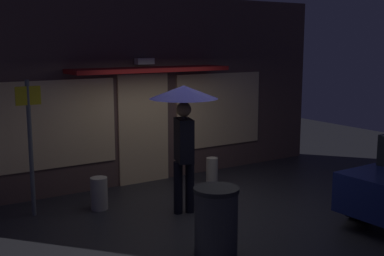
{
  "coord_description": "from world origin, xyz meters",
  "views": [
    {
      "loc": [
        -4.57,
        -6.64,
        2.82
      ],
      "look_at": [
        -0.16,
        0.16,
        1.42
      ],
      "focal_mm": 46.86,
      "sensor_mm": 36.0,
      "label": 1
    }
  ],
  "objects_px": {
    "person_with_umbrella": "(184,112)",
    "sidewalk_bollard_2": "(99,193)",
    "sidewalk_bollard": "(212,171)",
    "trash_bin": "(216,221)",
    "street_sign_post": "(30,140)"
  },
  "relations": [
    {
      "from": "person_with_umbrella",
      "to": "sidewalk_bollard_2",
      "type": "xyz_separation_m",
      "value": [
        -1.12,
        0.94,
        -1.42
      ]
    },
    {
      "from": "sidewalk_bollard",
      "to": "person_with_umbrella",
      "type": "bearing_deg",
      "value": -140.81
    },
    {
      "from": "person_with_umbrella",
      "to": "sidewalk_bollard",
      "type": "distance_m",
      "value": 2.24
    },
    {
      "from": "sidewalk_bollard",
      "to": "trash_bin",
      "type": "xyz_separation_m",
      "value": [
        -1.87,
        -2.75,
        0.19
      ]
    },
    {
      "from": "street_sign_post",
      "to": "sidewalk_bollard_2",
      "type": "xyz_separation_m",
      "value": [
        1.02,
        -0.31,
        -0.99
      ]
    },
    {
      "from": "person_with_umbrella",
      "to": "sidewalk_bollard",
      "type": "relative_size",
      "value": 3.84
    },
    {
      "from": "person_with_umbrella",
      "to": "trash_bin",
      "type": "bearing_deg",
      "value": -179.65
    },
    {
      "from": "sidewalk_bollard_2",
      "to": "street_sign_post",
      "type": "bearing_deg",
      "value": 163.26
    },
    {
      "from": "street_sign_post",
      "to": "sidewalk_bollard_2",
      "type": "relative_size",
      "value": 4.01
    },
    {
      "from": "street_sign_post",
      "to": "trash_bin",
      "type": "bearing_deg",
      "value": -61.0
    },
    {
      "from": "person_with_umbrella",
      "to": "street_sign_post",
      "type": "xyz_separation_m",
      "value": [
        -2.14,
        1.25,
        -0.43
      ]
    },
    {
      "from": "trash_bin",
      "to": "sidewalk_bollard_2",
      "type": "bearing_deg",
      "value": 102.74
    },
    {
      "from": "street_sign_post",
      "to": "sidewalk_bollard_2",
      "type": "height_order",
      "value": "street_sign_post"
    },
    {
      "from": "street_sign_post",
      "to": "sidewalk_bollard",
      "type": "height_order",
      "value": "street_sign_post"
    },
    {
      "from": "street_sign_post",
      "to": "sidewalk_bollard",
      "type": "relative_size",
      "value": 4.02
    }
  ]
}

